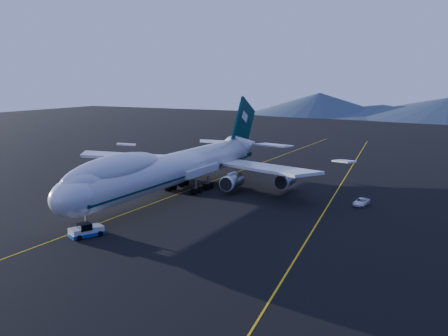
% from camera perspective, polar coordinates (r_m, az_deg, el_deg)
% --- Properties ---
extents(ground, '(500.00, 500.00, 0.00)m').
position_cam_1_polar(ground, '(104.28, -5.53, -3.07)').
color(ground, black).
rests_on(ground, ground).
extents(taxiway_line_main, '(0.25, 220.00, 0.01)m').
position_cam_1_polar(taxiway_line_main, '(104.28, -5.53, -3.07)').
color(taxiway_line_main, gold).
rests_on(taxiway_line_main, ground).
extents(taxiway_line_side, '(28.08, 198.09, 0.01)m').
position_cam_1_polar(taxiway_line_side, '(101.04, 12.12, -3.68)').
color(taxiway_line_side, gold).
rests_on(taxiway_line_side, ground).
extents(boeing_747, '(59.62, 72.43, 19.37)m').
position_cam_1_polar(boeing_747, '(103.13, -5.58, 0.08)').
color(boeing_747, silver).
rests_on(boeing_747, ground).
extents(pushback_tug, '(4.42, 5.73, 2.23)m').
position_cam_1_polar(pushback_tug, '(79.93, -15.45, -7.03)').
color(pushback_tug, silver).
rests_on(pushback_tug, ground).
extents(service_van, '(2.61, 5.02, 1.35)m').
position_cam_1_polar(service_van, '(98.76, 15.41, -3.75)').
color(service_van, white).
rests_on(service_van, ground).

